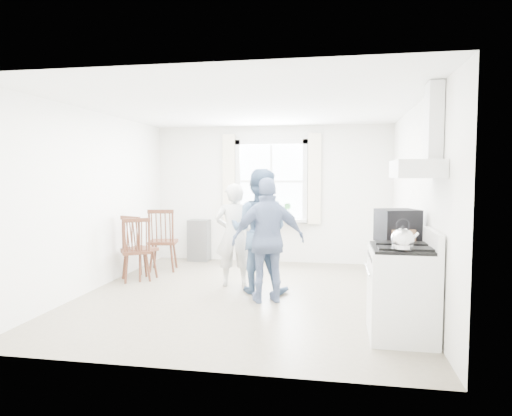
# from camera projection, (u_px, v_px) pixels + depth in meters

# --- Properties ---
(room_shell) EXTENTS (4.62, 5.12, 2.64)m
(room_shell) POSITION_uv_depth(u_px,v_px,m) (246.00, 202.00, 6.29)
(room_shell) COLOR gray
(room_shell) RESTS_ON ground
(window_assembly) EXTENTS (1.88, 0.24, 1.70)m
(window_assembly) POSITION_uv_depth(u_px,v_px,m) (271.00, 186.00, 8.68)
(window_assembly) COLOR white
(window_assembly) RESTS_ON room_shell
(range_hood) EXTENTS (0.45, 0.76, 0.94)m
(range_hood) POSITION_uv_depth(u_px,v_px,m) (422.00, 153.00, 4.56)
(range_hood) COLOR silver
(range_hood) RESTS_ON room_shell
(shelf_unit) EXTENTS (0.40, 0.30, 0.80)m
(shelf_unit) POSITION_uv_depth(u_px,v_px,m) (199.00, 240.00, 8.89)
(shelf_unit) COLOR slate
(shelf_unit) RESTS_ON ground
(gas_stove) EXTENTS (0.68, 0.76, 1.12)m
(gas_stove) POSITION_uv_depth(u_px,v_px,m) (402.00, 291.00, 4.69)
(gas_stove) COLOR white
(gas_stove) RESTS_ON ground
(kettle) EXTENTS (0.22, 0.22, 0.31)m
(kettle) POSITION_uv_depth(u_px,v_px,m) (403.00, 240.00, 4.43)
(kettle) COLOR silver
(kettle) RESTS_ON gas_stove
(low_cabinet) EXTENTS (0.50, 0.55, 0.90)m
(low_cabinet) POSITION_uv_depth(u_px,v_px,m) (400.00, 279.00, 5.37)
(low_cabinet) COLOR silver
(low_cabinet) RESTS_ON ground
(stereo_stack) EXTENTS (0.53, 0.50, 0.38)m
(stereo_stack) POSITION_uv_depth(u_px,v_px,m) (397.00, 226.00, 5.28)
(stereo_stack) COLOR black
(stereo_stack) RESTS_ON low_cabinet
(cardboard_box) EXTENTS (0.31, 0.27, 0.17)m
(cardboard_box) POSITION_uv_depth(u_px,v_px,m) (401.00, 237.00, 5.14)
(cardboard_box) COLOR #A3744E
(cardboard_box) RESTS_ON low_cabinet
(windsor_chair_a) EXTENTS (0.54, 0.54, 1.10)m
(windsor_chair_a) POSITION_uv_depth(u_px,v_px,m) (162.00, 233.00, 7.86)
(windsor_chair_a) COLOR #432215
(windsor_chair_a) RESTS_ON ground
(windsor_chair_b) EXTENTS (0.57, 0.57, 1.04)m
(windsor_chair_b) POSITION_uv_depth(u_px,v_px,m) (134.00, 240.00, 7.26)
(windsor_chair_b) COLOR #432215
(windsor_chair_b) RESTS_ON ground
(windsor_chair_c) EXTENTS (0.59, 0.58, 1.02)m
(windsor_chair_c) POSITION_uv_depth(u_px,v_px,m) (136.00, 242.00, 7.12)
(windsor_chair_c) COLOR #432215
(windsor_chair_c) RESTS_ON ground
(person_left) EXTENTS (0.68, 0.68, 1.55)m
(person_left) POSITION_uv_depth(u_px,v_px,m) (234.00, 235.00, 6.86)
(person_left) COLOR silver
(person_left) RESTS_ON ground
(person_mid) EXTENTS (0.92, 0.92, 1.76)m
(person_mid) POSITION_uv_depth(u_px,v_px,m) (259.00, 231.00, 6.49)
(person_mid) COLOR #455E80
(person_mid) RESTS_ON ground
(person_right) EXTENTS (1.23, 1.23, 1.65)m
(person_right) POSITION_uv_depth(u_px,v_px,m) (268.00, 240.00, 5.99)
(person_right) COLOR navy
(person_right) RESTS_ON ground
(potted_plant) EXTENTS (0.21, 0.21, 0.30)m
(potted_plant) POSITION_uv_depth(u_px,v_px,m) (287.00, 211.00, 8.57)
(potted_plant) COLOR #347638
(potted_plant) RESTS_ON window_assembly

